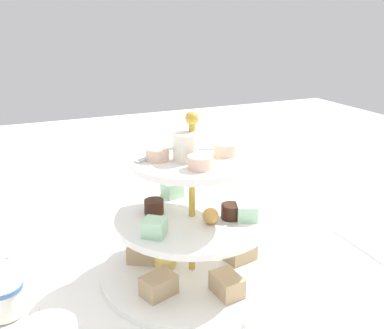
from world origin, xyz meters
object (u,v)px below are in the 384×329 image
tiered_serving_stand (192,230)px  butter_knife_left (367,251)px  butter_knife_right (38,236)px  teacup_with_saucer (3,301)px  water_glass_tall_right (185,180)px

tiered_serving_stand → butter_knife_left: 0.32m
tiered_serving_stand → butter_knife_right: 0.32m
butter_knife_left → butter_knife_right: size_ratio=1.00×
tiered_serving_stand → butter_knife_left: tiered_serving_stand is taller
tiered_serving_stand → teacup_with_saucer: (0.28, -0.01, -0.05)m
butter_knife_right → butter_knife_left: bearing=102.2°
tiered_serving_stand → water_glass_tall_right: size_ratio=2.35×
water_glass_tall_right → teacup_with_saucer: 0.44m
butter_knife_left → butter_knife_right: same height
tiered_serving_stand → teacup_with_saucer: 0.28m
teacup_with_saucer → butter_knife_right: size_ratio=0.53×
water_glass_tall_right → butter_knife_right: water_glass_tall_right is taller
water_glass_tall_right → butter_knife_left: water_glass_tall_right is taller
water_glass_tall_right → teacup_with_saucer: bearing=32.9°
tiered_serving_stand → water_glass_tall_right: 0.27m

